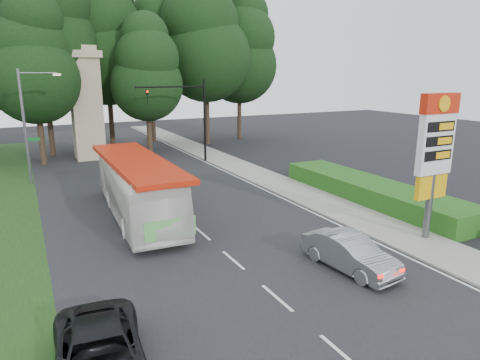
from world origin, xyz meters
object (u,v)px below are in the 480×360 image
sedan_silver (350,253)px  suv_charcoal (100,356)px  traffic_signal_mast (190,109)px  streetlight_signs (27,122)px  gas_station_pylon (435,147)px  monument (86,103)px  transit_bus (138,188)px

sedan_silver → suv_charcoal: size_ratio=0.87×
traffic_signal_mast → suv_charcoal: traffic_signal_mast is taller
streetlight_signs → gas_station_pylon: bearing=-51.0°
monument → traffic_signal_mast: bearing=-38.0°
traffic_signal_mast → streetlight_signs: 12.83m
streetlight_signs → sedan_silver: size_ratio=1.87×
streetlight_signs → transit_bus: (4.89, -10.46, -2.83)m
transit_bus → suv_charcoal: (-4.10, -12.50, -0.93)m
transit_bus → suv_charcoal: transit_bus is taller
streetlight_signs → transit_bus: streetlight_signs is taller
traffic_signal_mast → transit_bus: traffic_signal_mast is taller
transit_bus → sedan_silver: size_ratio=2.70×
monument → gas_station_pylon: bearing=-68.2°
gas_station_pylon → traffic_signal_mast: traffic_signal_mast is taller
suv_charcoal → gas_station_pylon: bearing=16.5°
traffic_signal_mast → monument: 9.76m
monument → transit_bus: bearing=-90.3°
gas_station_pylon → monument: bearing=111.8°
monument → sedan_silver: size_ratio=2.34×
sedan_silver → suv_charcoal: (-10.01, -2.10, -0.02)m
transit_bus → streetlight_signs: bearing=118.1°
traffic_signal_mast → suv_charcoal: size_ratio=1.46×
gas_station_pylon → monument: monument is taller
monument → suv_charcoal: monument is taller
sedan_silver → suv_charcoal: bearing=-174.4°
gas_station_pylon → traffic_signal_mast: 22.29m
gas_station_pylon → traffic_signal_mast: size_ratio=0.95×
transit_bus → suv_charcoal: 13.19m
streetlight_signs → sedan_silver: (10.80, -20.85, -3.73)m
sedan_silver → streetlight_signs: bearing=111.1°
suv_charcoal → sedan_silver: bearing=17.5°
streetlight_signs → monument: monument is taller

